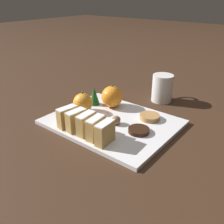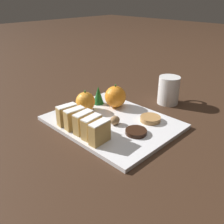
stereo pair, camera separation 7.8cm
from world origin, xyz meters
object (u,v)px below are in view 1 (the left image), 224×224
object	(u,v)px
orange_far	(83,103)
chocolate_cookie	(139,130)
walnut	(116,120)
orange_near	(112,97)
coffee_mug	(163,88)

from	to	relation	value
orange_far	chocolate_cookie	bearing A→B (deg)	-89.75
walnut	chocolate_cookie	world-z (taller)	walnut
orange_near	orange_far	world-z (taller)	orange_near
walnut	coffee_mug	bearing A→B (deg)	-1.84
chocolate_cookie	coffee_mug	world-z (taller)	coffee_mug
orange_far	chocolate_cookie	distance (m)	0.23
orange_far	chocolate_cookie	xyz separation A→B (m)	(0.00, -0.23, -0.03)
chocolate_cookie	orange_near	bearing A→B (deg)	61.60
orange_far	walnut	distance (m)	0.14
orange_far	coffee_mug	world-z (taller)	coffee_mug
orange_near	coffee_mug	world-z (taller)	coffee_mug
orange_near	orange_far	bearing A→B (deg)	152.30
orange_far	walnut	bearing A→B (deg)	-90.55
walnut	chocolate_cookie	distance (m)	0.08
orange_far	chocolate_cookie	world-z (taller)	orange_far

